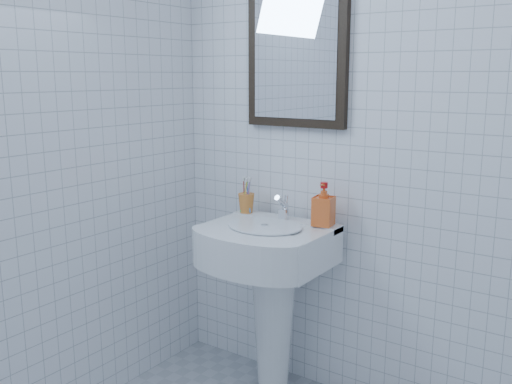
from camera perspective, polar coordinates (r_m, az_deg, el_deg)
The scene contains 6 objects.
wall_back at distance 2.42m, azimuth 13.88°, elevation 6.05°, with size 2.20×0.02×2.50m, color white.
washbasin at distance 2.60m, azimuth 1.51°, elevation -8.90°, with size 0.54×0.40×0.83m.
faucet at distance 2.59m, azimuth 2.74°, elevation -1.74°, with size 0.05×0.11×0.12m.
toothbrush_cup at distance 2.72m, azimuth -0.98°, elevation -1.12°, with size 0.08×0.08×0.09m, color orange, non-canonical shape.
soap_dispenser at distance 2.49m, azimuth 6.78°, elevation -1.22°, with size 0.09×0.09×0.19m, color #E35B16.
wall_mirror at distance 2.61m, azimuth 4.05°, elevation 13.32°, with size 0.50×0.04×0.62m.
Camera 1 is at (0.86, -1.06, 1.47)m, focal length 40.00 mm.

